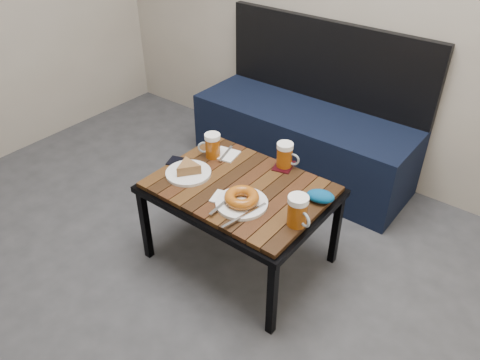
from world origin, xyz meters
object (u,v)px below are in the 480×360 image
Objects in this scene: beer_mug_right at (298,211)px; plate_pie at (188,170)px; plate_bagel at (242,200)px; beer_mug_left at (212,146)px; knit_pouch at (320,196)px; bench at (304,135)px; passport_navy at (180,162)px; beer_mug_centre at (285,155)px; passport_burgundy at (284,166)px; cafe_table at (240,192)px.

beer_mug_right is 0.62m from plate_pie.
beer_mug_right is 0.46× the size of plate_bagel.
beer_mug_left is 0.63m from knit_pouch.
plate_bagel is at bearing -74.56° from bench.
plate_bagel reaches higher than passport_navy.
plate_pie is 0.35m from plate_bagel.
beer_mug_centre reaches higher than plate_bagel.
beer_mug_centre is 0.38m from plate_bagel.
beer_mug_left is at bearing -171.54° from passport_burgundy.
passport_burgundy is at bearing 154.14° from knit_pouch.
beer_mug_left is at bearing -169.07° from beer_mug_centre.
beer_mug_right is at bearing 127.38° from beer_mug_left.
beer_mug_left is 0.98× the size of beer_mug_centre.
passport_burgundy is at bearing 151.40° from beer_mug_right.
cafe_table is 3.79× the size of plate_pie.
beer_mug_right is 1.12× the size of knit_pouch.
beer_mug_centre reaches higher than knit_pouch.
beer_mug_centre is 1.11× the size of passport_navy.
beer_mug_centre is at bearing 93.26° from plate_bagel.
cafe_table is 0.29m from beer_mug_centre.
beer_mug_centre is 0.59× the size of plate_pie.
beer_mug_left is at bearing 94.32° from plate_pie.
beer_mug_right is at bearing -89.22° from knit_pouch.
plate_pie is 0.73× the size of plate_bagel.
passport_navy is (-0.18, -0.94, 0.20)m from bench.
beer_mug_centre is 0.43× the size of plate_bagel.
bench reaches higher than knit_pouch.
plate_pie is at bearing 44.79° from passport_navy.
passport_navy is at bearing -174.71° from cafe_table.
bench is 0.72m from passport_burgundy.
plate_pie is at bearing -158.54° from beer_mug_right.
beer_mug_left reaches higher than knit_pouch.
plate_pie is at bearing -148.39° from passport_burgundy.
beer_mug_centre reaches higher than plate_pie.
plate_bagel is (0.02, -0.38, -0.04)m from beer_mug_centre.
knit_pouch is (0.28, -0.14, -0.04)m from beer_mug_centre.
cafe_table is 2.75× the size of plate_bagel.
bench is 0.98m from knit_pouch.
beer_mug_right reaches higher than passport_navy.
plate_pie is 1.76× the size of knit_pouch.
plate_bagel is (0.10, -0.11, 0.07)m from cafe_table.
beer_mug_centre reaches higher than beer_mug_left.
cafe_table is at bearing -78.57° from bench.
cafe_table is 6.92× the size of passport_burgundy.
knit_pouch is (0.36, 0.12, 0.07)m from cafe_table.
beer_mug_left is 0.38m from passport_burgundy.
bench is 1.02m from plate_pie.
bench is at bearing 149.22° from passport_navy.
bench is at bearing 85.97° from plate_pie.
beer_mug_left is 0.20m from plate_pie.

